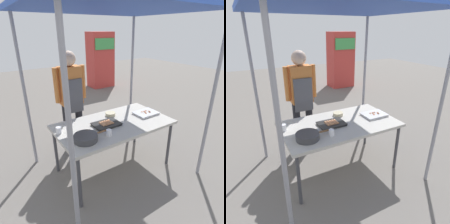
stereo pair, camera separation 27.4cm
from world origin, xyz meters
The scene contains 11 objects.
ground_plane centered at (0.00, 0.00, 0.00)m, with size 18.00×18.00×0.00m, color #66605B.
stall_table centered at (0.00, 0.00, 0.70)m, with size 1.60×0.90×0.75m.
stall_canopy centered at (0.00, 0.00, 2.12)m, with size 2.10×1.80×2.22m.
tray_grilled_sausages centered at (-0.13, 0.00, 0.77)m, with size 0.36×0.26×0.05m.
tray_meat_skewers centered at (0.59, -0.01, 0.77)m, with size 0.35×0.27×0.04m.
cooking_wok centered at (-0.54, -0.21, 0.79)m, with size 0.44×0.28×0.08m.
condiment_bowl centered at (0.11, 0.25, 0.77)m, with size 0.15×0.15×0.05m, color #BFB28C.
drink_cup_near_edge centered at (-0.25, -0.25, 0.79)m, with size 0.07×0.07×0.08m, color white.
drink_cup_by_wok centered at (-0.74, 0.15, 0.79)m, with size 0.07×0.07×0.08m, color white.
vendor_woman centered at (-0.27, 0.82, 1.00)m, with size 0.52×0.23×1.67m.
neighbor_stall_left centered at (2.26, 4.15, 0.94)m, with size 0.82×0.65×1.88m.
Camera 2 is at (-1.18, -2.19, 1.96)m, focal length 31.75 mm.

